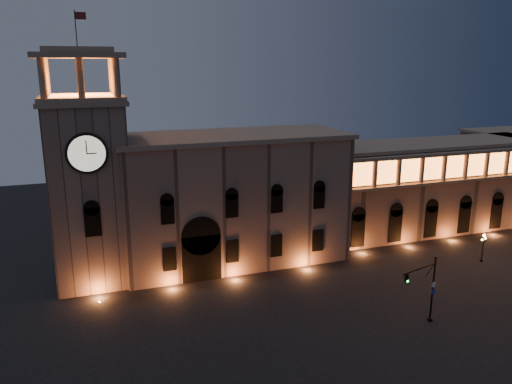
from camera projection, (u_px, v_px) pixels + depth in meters
ground at (315, 332)px, 50.93m from camera, size 160.00×160.00×0.00m
government_building at (233, 198)px, 68.10m from camera, size 30.80×12.80×17.60m
clock_tower at (89, 184)px, 60.36m from camera, size 9.80×9.80×32.40m
colonnade_wing at (429, 186)px, 81.25m from camera, size 40.60×11.50×14.50m
traffic_light at (427, 290)px, 51.76m from camera, size 5.18×1.66×7.31m
street_lamp_near at (483, 245)px, 68.53m from camera, size 1.31×0.65×4.01m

